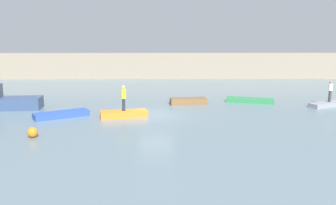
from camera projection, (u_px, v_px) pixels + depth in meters
name	position (u px, v px, depth m)	size (l,w,h in m)	color
ground_plane	(155.00, 115.00, 27.14)	(120.00, 120.00, 0.00)	slate
embankment_wall	(158.00, 66.00, 48.47)	(80.00, 1.20, 3.33)	gray
rowboat_blue	(61.00, 114.00, 26.39)	(3.78, 1.19, 0.39)	#2B4CAD
rowboat_orange	(124.00, 114.00, 26.32)	(3.29, 1.07, 0.47)	orange
rowboat_brown	(188.00, 101.00, 31.28)	(3.02, 1.19, 0.50)	brown
rowboat_green	(250.00, 100.00, 32.03)	(3.97, 1.17, 0.37)	#2D7F47
rowboat_grey	(329.00, 104.00, 30.35)	(3.88, 0.97, 0.36)	gray
person_hiviz_shirt	(124.00, 97.00, 26.09)	(0.32, 0.32, 1.81)	#232838
person_white_shirt	(330.00, 90.00, 30.14)	(0.32, 0.32, 1.74)	#38332D
mooring_buoy	(33.00, 132.00, 21.23)	(0.59, 0.59, 0.59)	orange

